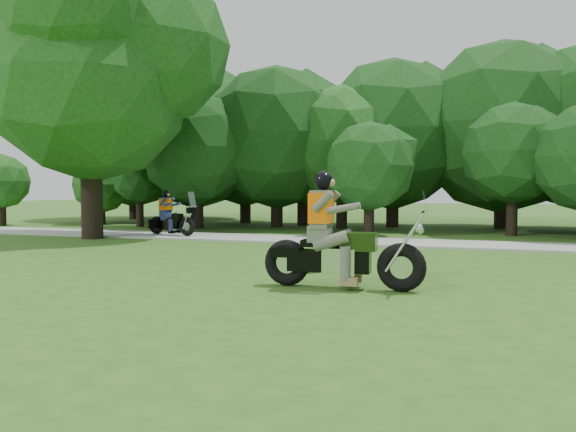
# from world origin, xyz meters

# --- Properties ---
(ground) EXTENTS (100.00, 100.00, 0.00)m
(ground) POSITION_xyz_m (0.00, 0.00, 0.00)
(ground) COLOR #325A19
(ground) RESTS_ON ground
(walkway) EXTENTS (60.00, 2.20, 0.06)m
(walkway) POSITION_xyz_m (0.00, 8.00, 0.03)
(walkway) COLOR gray
(walkway) RESTS_ON ground
(tree_line) EXTENTS (39.81, 12.60, 7.83)m
(tree_line) POSITION_xyz_m (-0.04, 14.84, 3.70)
(tree_line) COLOR black
(tree_line) RESTS_ON ground
(big_tree_west) EXTENTS (8.64, 6.56, 9.96)m
(big_tree_west) POSITION_xyz_m (-10.54, 6.85, 5.76)
(big_tree_west) COLOR black
(big_tree_west) RESTS_ON ground
(chopper_motorcycle) EXTENTS (2.70, 0.72, 1.93)m
(chopper_motorcycle) POSITION_xyz_m (-0.96, 0.31, 0.71)
(chopper_motorcycle) COLOR black
(chopper_motorcycle) RESTS_ON ground
(touring_motorcycle) EXTENTS (1.96, 0.86, 1.50)m
(touring_motorcycle) POSITION_xyz_m (-8.50, 7.87, 0.61)
(touring_motorcycle) COLOR black
(touring_motorcycle) RESTS_ON walkway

